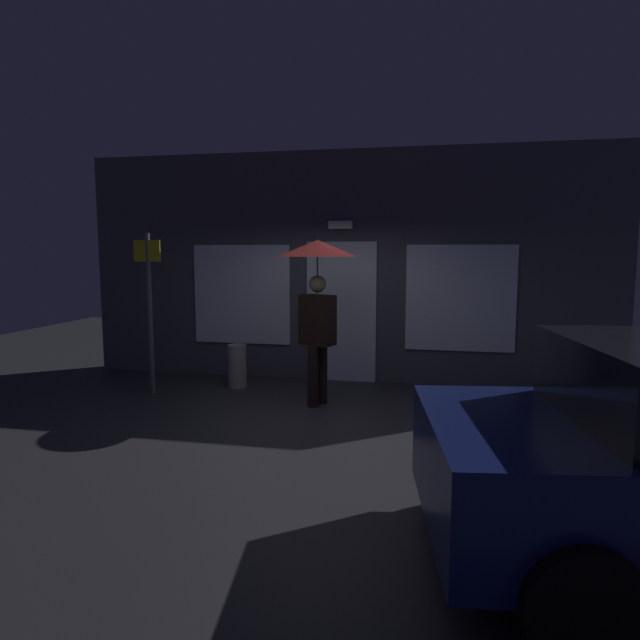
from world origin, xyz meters
TOP-DOWN VIEW (x-y plane):
  - ground_plane at (0.00, 0.00)m, footprint 18.00×18.00m
  - building_facade at (0.00, 2.34)m, footprint 8.43×0.48m
  - person_with_umbrella at (-0.07, 0.72)m, footprint 1.03×1.03m
  - street_sign_post at (-2.54, 0.81)m, footprint 0.40×0.07m
  - sidewalk_bollard at (-1.46, 1.43)m, footprint 0.28×0.28m

SIDE VIEW (x-z plane):
  - ground_plane at x=0.00m, z-range 0.00..0.00m
  - sidewalk_bollard at x=-1.46m, z-range 0.00..0.65m
  - street_sign_post at x=-2.54m, z-range 0.16..2.47m
  - person_with_umbrella at x=-0.07m, z-range 0.60..2.80m
  - building_facade at x=0.00m, z-range -0.02..3.59m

